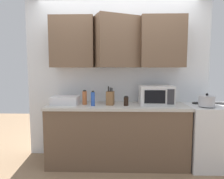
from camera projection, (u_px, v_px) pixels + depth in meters
wall_back_with_cabinets at (117, 60)px, 3.10m from camera, size 2.92×0.56×2.60m
counter_run at (117, 134)px, 2.99m from camera, size 2.05×0.63×0.90m
stove_range at (212, 135)px, 2.93m from camera, size 0.76×0.64×0.91m
kettle at (207, 101)px, 2.74m from camera, size 0.21×0.21×0.18m
microwave at (156, 95)px, 2.94m from camera, size 0.48×0.37×0.28m
dish_rack at (66, 100)px, 2.96m from camera, size 0.38×0.30×0.12m
knife_block at (110, 98)px, 2.91m from camera, size 0.12×0.14×0.28m
bottle_blue_cleaner at (93, 99)px, 2.84m from camera, size 0.06×0.06×0.22m
bottle_soy_dark at (126, 101)px, 2.85m from camera, size 0.07×0.07×0.14m
bottle_spice_jar at (85, 98)px, 2.95m from camera, size 0.07×0.07×0.21m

